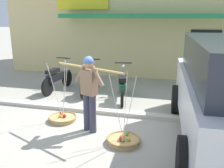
% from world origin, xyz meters
% --- Properties ---
extents(ground_plane, '(90.00, 90.00, 0.00)m').
position_xyz_m(ground_plane, '(0.00, 0.00, 0.00)').
color(ground_plane, '#9E998C').
extents(sidewalk_curb, '(20.00, 0.24, 0.10)m').
position_xyz_m(sidewalk_curb, '(0.00, 0.70, 0.05)').
color(sidewalk_curb, '#BAB4A5').
rests_on(sidewalk_curb, ground).
extents(fruit_vendor, '(1.70, 0.77, 1.70)m').
position_xyz_m(fruit_vendor, '(0.29, -0.38, 0.98)').
color(fruit_vendor, '#38384C').
rests_on(fruit_vendor, ground).
extents(fruit_basket_left_side, '(0.69, 0.69, 1.45)m').
position_xyz_m(fruit_basket_left_side, '(1.13, -0.75, 0.07)').
color(fruit_basket_left_side, tan).
rests_on(fruit_basket_left_side, ground).
extents(fruit_basket_right_side, '(0.69, 0.69, 1.45)m').
position_xyz_m(fruit_basket_right_side, '(-0.55, -0.02, 0.07)').
color(fruit_basket_right_side, tan).
rests_on(fruit_basket_right_side, ground).
extents(motorcycle_nearest_shop, '(0.54, 1.82, 1.09)m').
position_xyz_m(motorcycle_nearest_shop, '(-1.82, 2.27, 0.45)').
color(motorcycle_nearest_shop, black).
rests_on(motorcycle_nearest_shop, ground).
extents(motorcycle_second_in_row, '(0.54, 1.82, 1.09)m').
position_xyz_m(motorcycle_second_in_row, '(-0.68, 2.28, 0.45)').
color(motorcycle_second_in_row, black).
rests_on(motorcycle_second_in_row, ground).
extents(motorcycle_third_in_row, '(0.57, 1.80, 1.09)m').
position_xyz_m(motorcycle_third_in_row, '(0.55, 1.87, 0.45)').
color(motorcycle_third_in_row, black).
rests_on(motorcycle_third_in_row, ground).
extents(storefront_building, '(13.00, 6.00, 4.20)m').
position_xyz_m(storefront_building, '(1.15, 7.31, 2.10)').
color(storefront_building, '#DBC684').
rests_on(storefront_building, ground).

